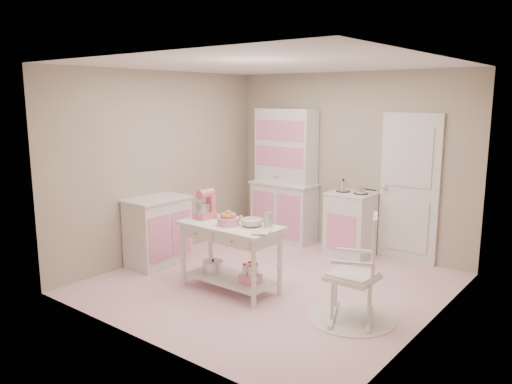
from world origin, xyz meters
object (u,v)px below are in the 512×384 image
base_cabinet (158,231)px  bread_basket (228,221)px  hutch (284,175)px  stand_mixer (205,205)px  rocking_chair (353,267)px  work_table (230,257)px  stove (351,224)px

base_cabinet → bread_basket: bearing=-5.8°
hutch → stand_mixer: (0.30, -2.09, -0.07)m
base_cabinet → rocking_chair: bearing=1.9°
base_cabinet → work_table: base_cabinet is taller
stove → base_cabinet: (-1.85, -1.97, 0.00)m
stove → rocking_chair: size_ratio=0.84×
hutch → stove: size_ratio=2.26×
hutch → stove: hutch is taller
hutch → work_table: bearing=-71.1°
work_table → stove: bearing=77.0°
base_cabinet → rocking_chair: rocking_chair is taller
work_table → base_cabinet: bearing=176.2°
stove → bread_basket: bearing=-102.2°
rocking_chair → bread_basket: bearing=165.6°
base_cabinet → rocking_chair: (2.86, 0.10, 0.09)m
bread_basket → work_table: bearing=111.8°
stove → stand_mixer: size_ratio=2.71×
hutch → stand_mixer: hutch is taller
stand_mixer → bread_basket: stand_mixer is taller
rocking_chair → work_table: rocking_chair is taller
hutch → work_table: size_ratio=1.73×
rocking_chair → work_table: bearing=163.6°
rocking_chair → stand_mixer: stand_mixer is taller
rocking_chair → hutch: bearing=115.2°
base_cabinet → bread_basket: base_cabinet is taller
stove → base_cabinet: 2.71m
hutch → base_cabinet: (-0.65, -2.02, -0.58)m
base_cabinet → stand_mixer: (0.96, -0.07, 0.51)m
work_table → bread_basket: bearing=-68.2°
work_table → stand_mixer: bearing=177.3°
stove → base_cabinet: same height
stand_mixer → bread_basket: 0.46m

